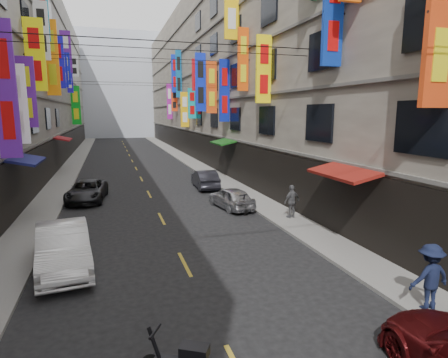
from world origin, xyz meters
TOP-DOWN VIEW (x-y plane):
  - sidewalk_left at (-6.00, 42.00)m, footprint 2.00×90.00m
  - sidewalk_right at (6.00, 42.00)m, footprint 2.00×90.00m
  - building_row_right at (11.99, 42.00)m, footprint 10.14×90.00m
  - haze_block at (0.00, 92.00)m, footprint 18.00×8.00m
  - shop_signage at (-0.16, 35.06)m, footprint 14.00×55.00m
  - street_awnings at (-1.26, 26.00)m, footprint 13.99×35.20m
  - overhead_cables at (0.00, 30.00)m, footprint 14.00×38.04m
  - lane_markings at (0.00, 39.00)m, footprint 0.12×80.20m
  - scooter_far_right at (4.08, 24.07)m, footprint 0.64×1.79m
  - car_left_mid at (-4.00, 18.81)m, footprint 2.19×4.82m
  - car_left_far at (-3.76, 29.21)m, footprint 2.54×4.64m
  - car_right_mid at (4.00, 24.95)m, footprint 2.02×3.75m
  - car_right_far at (4.00, 30.88)m, footprint 1.54×3.98m
  - pedestrian_rnear at (5.56, 12.92)m, footprint 1.17×0.63m
  - pedestrian_rfar at (6.16, 21.90)m, footprint 1.09×0.81m

SIDE VIEW (x-z plane):
  - lane_markings at x=0.00m, z-range 0.00..0.01m
  - sidewalk_left at x=-6.00m, z-range 0.00..0.12m
  - sidewalk_right at x=6.00m, z-range 0.00..0.12m
  - scooter_far_right at x=4.08m, z-range -0.13..1.01m
  - car_right_mid at x=4.00m, z-range 0.00..1.21m
  - car_left_far at x=-3.76m, z-range 0.00..1.23m
  - car_right_far at x=4.00m, z-range 0.00..1.29m
  - car_left_mid at x=-4.00m, z-range 0.00..1.53m
  - pedestrian_rfar at x=6.16m, z-range 0.12..1.77m
  - pedestrian_rnear at x=5.56m, z-range 0.12..1.90m
  - street_awnings at x=-1.26m, z-range 2.80..3.20m
  - overhead_cables at x=0.00m, z-range 8.18..9.42m
  - shop_signage at x=-0.16m, z-range 3.02..15.20m
  - building_row_right at x=11.99m, z-range -0.01..18.99m
  - haze_block at x=0.00m, z-range 0.00..22.00m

